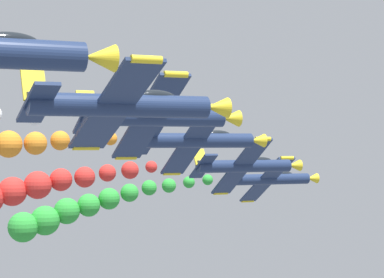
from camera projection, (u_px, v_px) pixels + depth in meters
airplane_lead at (271, 179)px, 85.02m from camera, size 8.44×10.35×5.13m
smoke_trail_lead at (74, 211)px, 75.86m from camera, size 2.87×20.25×5.69m
airplane_left_inner at (246, 166)px, 73.32m from camera, size 8.29×10.35×5.39m
smoke_trail_left_inner at (19, 191)px, 65.20m from camera, size 3.01×19.10×4.58m
airplane_right_inner at (199, 140)px, 62.11m from camera, size 8.29×10.35×5.39m
airplane_left_outer at (158, 117)px, 50.19m from camera, size 8.40×10.35×5.19m
airplane_right_outer at (124, 105)px, 39.80m from camera, size 8.87×10.35×4.24m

